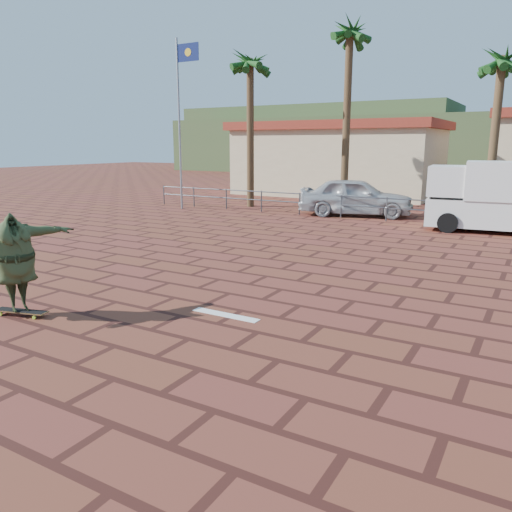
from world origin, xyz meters
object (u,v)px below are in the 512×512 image
at_px(car_silver, 356,197).
at_px(campervan, 501,195).
at_px(skateboarder, 16,263).
at_px(longboard, 21,311).

bearing_deg(car_silver, campervan, -119.21).
height_order(skateboarder, campervan, campervan).
relative_size(skateboarder, car_silver, 0.45).
xyz_separation_m(longboard, campervan, (6.87, 14.67, 1.25)).
bearing_deg(car_silver, skateboarder, 161.67).
height_order(skateboarder, car_silver, skateboarder).
height_order(longboard, campervan, campervan).
distance_m(longboard, car_silver, 16.20).
height_order(longboard, skateboarder, skateboarder).
distance_m(campervan, car_silver, 6.16).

